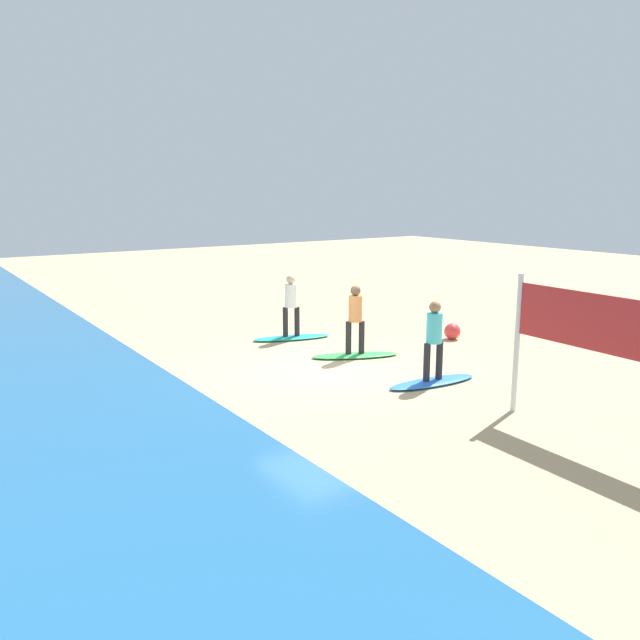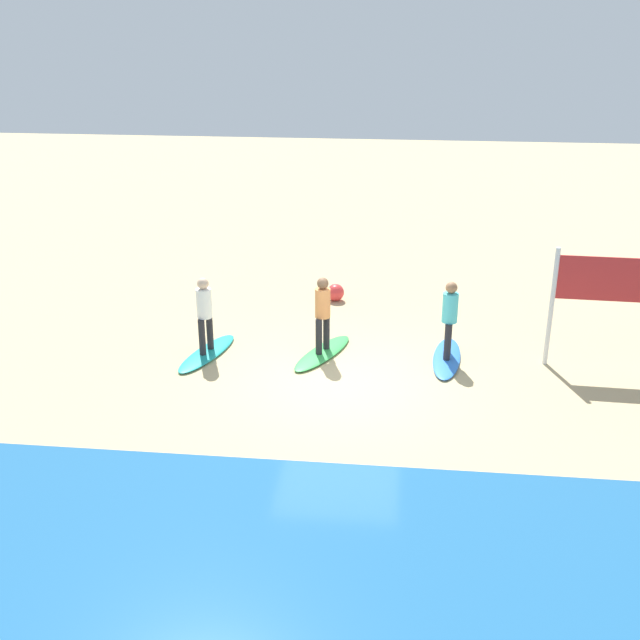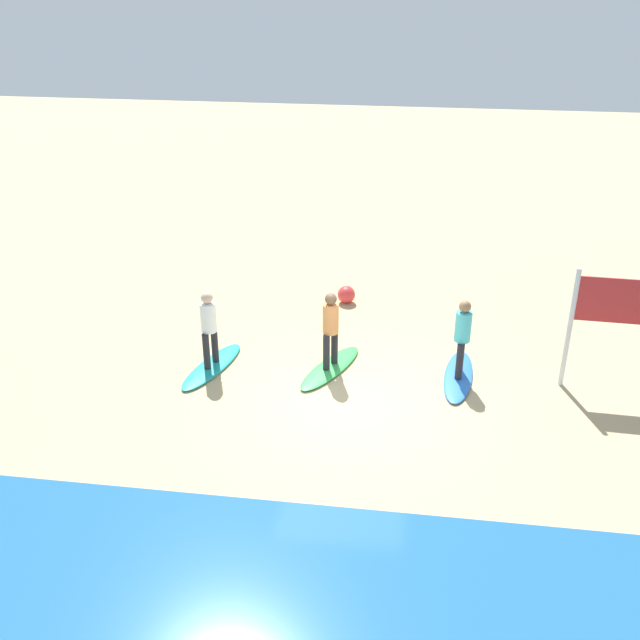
% 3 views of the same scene
% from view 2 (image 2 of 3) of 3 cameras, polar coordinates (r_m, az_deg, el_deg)
% --- Properties ---
extents(ground_plane, '(60.00, 60.00, 0.00)m').
position_cam_2_polar(ground_plane, '(15.17, 1.45, -4.61)').
color(ground_plane, tan).
extents(surfboard_blue, '(0.77, 2.15, 0.09)m').
position_cam_2_polar(surfboard_blue, '(16.27, 9.38, -2.81)').
color(surfboard_blue, blue).
rests_on(surfboard_blue, ground).
extents(surfer_blue, '(0.32, 0.46, 1.64)m').
position_cam_2_polar(surfer_blue, '(15.88, 9.60, 0.44)').
color(surfer_blue, '#232328').
rests_on(surfer_blue, surfboard_blue).
extents(surfboard_green, '(1.36, 2.15, 0.09)m').
position_cam_2_polar(surfboard_green, '(16.29, 0.20, -2.46)').
color(surfboard_green, green).
rests_on(surfboard_green, ground).
extents(surfer_green, '(0.32, 0.43, 1.64)m').
position_cam_2_polar(surfer_green, '(15.90, 0.20, 0.79)').
color(surfer_green, '#232328').
rests_on(surfer_green, surfboard_green).
extents(surfboard_teal, '(1.13, 2.17, 0.09)m').
position_cam_2_polar(surfboard_teal, '(16.45, -8.37, -2.45)').
color(surfboard_teal, teal).
rests_on(surfboard_teal, ground).
extents(surfer_teal, '(0.32, 0.45, 1.64)m').
position_cam_2_polar(surfer_teal, '(16.07, -8.57, 0.77)').
color(surfer_teal, '#232328').
rests_on(surfer_teal, surfboard_teal).
extents(beach_ball, '(0.43, 0.43, 0.43)m').
position_cam_2_polar(beach_ball, '(19.24, 1.16, 2.06)').
color(beach_ball, '#E53838').
rests_on(beach_ball, ground).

